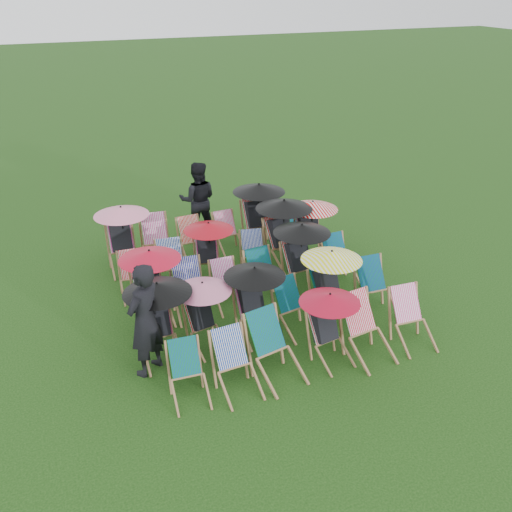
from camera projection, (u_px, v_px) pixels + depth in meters
name	position (u px, v px, depth m)	size (l,w,h in m)	color
ground	(251.00, 303.00, 11.08)	(100.00, 100.00, 0.00)	black
deckchair_0	(188.00, 375.00, 8.42)	(0.60, 0.81, 0.84)	#946B45
deckchair_1	(237.00, 365.00, 8.57)	(0.67, 0.89, 0.92)	#946B45
deckchair_2	(276.00, 349.00, 8.83)	(0.86, 1.06, 1.03)	#946B45
deckchair_3	(330.00, 327.00, 9.20)	(0.99, 1.07, 1.18)	#946B45
deckchair_4	(368.00, 330.00, 9.33)	(0.80, 1.02, 1.02)	#946B45
deckchair_5	(413.00, 319.00, 9.68)	(0.66, 0.89, 0.93)	#946B45
deckchair_6	(158.00, 320.00, 9.23)	(1.12, 1.16, 1.33)	#946B45
deckchair_7	(204.00, 314.00, 9.55)	(0.99, 1.08, 1.17)	#946B45
deckchair_8	(255.00, 301.00, 9.82)	(1.07, 1.13, 1.27)	#946B45
deckchair_9	(295.00, 308.00, 10.05)	(0.74, 0.92, 0.90)	#946B45
deckchair_10	(331.00, 285.00, 10.30)	(1.11, 1.20, 1.31)	#946B45
deckchair_11	(377.00, 289.00, 10.58)	(0.67, 0.92, 0.98)	#946B45
deckchair_12	(151.00, 285.00, 10.28)	(1.12, 1.18, 1.33)	#946B45
deckchair_13	(190.00, 290.00, 10.53)	(0.70, 0.94, 0.98)	#946B45
deckchair_14	(228.00, 286.00, 10.80)	(0.57, 0.79, 0.85)	#946B45
deckchair_15	(266.00, 278.00, 10.99)	(0.70, 0.93, 0.95)	#946B45
deckchair_16	(302.00, 256.00, 11.28)	(1.14, 1.22, 1.36)	#946B45
deckchair_17	(341.00, 261.00, 11.63)	(0.67, 0.90, 0.94)	#946B45
deckchair_18	(134.00, 276.00, 11.15)	(0.61, 0.81, 0.85)	#946B45
deckchair_19	(172.00, 267.00, 11.41)	(0.70, 0.91, 0.93)	#946B45
deckchair_20	(208.00, 250.00, 11.70)	(1.02, 1.09, 1.21)	#946B45
deckchair_21	(254.00, 254.00, 12.01)	(0.71, 0.88, 0.85)	#946B45
deckchair_22	(285.00, 232.00, 12.24)	(1.22, 1.32, 1.44)	#946B45
deckchair_23	(311.00, 230.00, 12.50)	(1.11, 1.18, 1.32)	#946B45
deckchair_24	(122.00, 238.00, 12.06)	(1.16, 1.20, 1.37)	#946B45
deckchair_25	(157.00, 241.00, 12.43)	(0.74, 0.98, 1.00)	#946B45
deckchair_26	(193.00, 240.00, 12.64)	(0.62, 0.84, 0.88)	#946B45
deckchair_27	(229.00, 233.00, 12.97)	(0.63, 0.83, 0.86)	#946B45
deckchair_28	(259.00, 214.00, 13.17)	(1.21, 1.26, 1.44)	#946B45
deckchair_29	(292.00, 223.00, 13.50)	(0.60, 0.81, 0.86)	#946B45
person_left	(145.00, 320.00, 8.77)	(0.70, 0.46, 1.91)	black
person_rear	(198.00, 200.00, 13.49)	(0.90, 0.70, 1.85)	black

